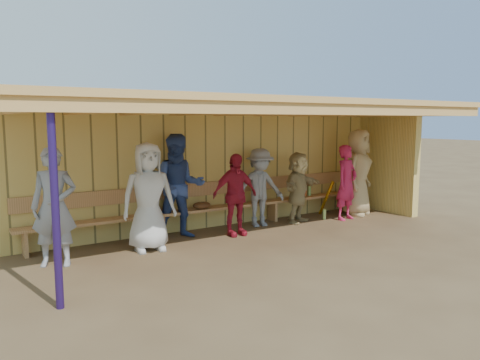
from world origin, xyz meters
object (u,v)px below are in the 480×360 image
at_px(player_h, 358,173).
at_px(bench, 219,202).
at_px(player_a, 54,207).
at_px(player_c, 179,186).
at_px(player_b, 148,197).
at_px(player_f, 298,187).
at_px(player_d, 235,195).
at_px(player_e, 260,188).
at_px(player_g, 347,183).

height_order(player_h, bench, player_h).
distance_m(player_a, player_c, 2.32).
xyz_separation_m(player_b, player_c, (0.79, 0.48, 0.06)).
bearing_deg(player_b, player_a, -171.34).
bearing_deg(player_f, player_d, 163.15).
xyz_separation_m(player_e, bench, (-0.77, 0.31, -0.27)).
bearing_deg(bench, player_g, -16.67).
bearing_deg(player_d, player_g, 0.50).
xyz_separation_m(player_g, player_h, (0.57, 0.22, 0.16)).
xyz_separation_m(player_a, player_b, (1.48, 0.03, 0.01)).
height_order(player_c, player_h, player_h).
relative_size(player_g, player_h, 0.83).
height_order(player_e, player_g, player_g).
relative_size(player_c, player_h, 0.98).
xyz_separation_m(player_a, player_h, (6.56, 0.21, 0.09)).
bearing_deg(player_e, player_h, 5.06).
xyz_separation_m(player_c, player_e, (1.79, -0.01, -0.16)).
relative_size(player_a, bench, 0.23).
bearing_deg(player_a, player_c, 36.82).
bearing_deg(player_e, player_b, -158.21).
distance_m(player_a, bench, 3.40).
relative_size(player_b, player_f, 1.20).
xyz_separation_m(player_c, player_h, (4.30, -0.29, 0.02)).
xyz_separation_m(player_c, player_f, (2.68, -0.15, -0.21)).
xyz_separation_m(player_f, player_g, (1.05, -0.36, 0.07)).
distance_m(player_e, player_g, 2.01).
distance_m(player_h, bench, 3.37).
relative_size(player_b, player_h, 0.92).
bearing_deg(player_c, player_h, 15.57).
relative_size(player_e, player_g, 0.98).
distance_m(player_d, player_h, 3.35).
relative_size(player_a, player_g, 1.09).
height_order(player_b, player_f, player_b).
bearing_deg(player_c, player_a, -147.98).
distance_m(player_e, bench, 0.87).
bearing_deg(player_f, player_b, 160.73).
relative_size(player_a, player_f, 1.19).
bearing_deg(player_d, player_b, -174.08).
bearing_deg(player_h, player_c, 151.91).
xyz_separation_m(player_d, player_h, (3.35, 0.10, 0.20)).
bearing_deg(player_f, player_a, 159.47).
height_order(player_a, player_g, player_a).
bearing_deg(player_f, player_h, -29.59).
height_order(player_e, player_f, player_e).
xyz_separation_m(player_b, bench, (1.80, 0.78, -0.37)).
distance_m(player_g, bench, 2.85).
bearing_deg(player_d, player_f, 10.77).
bearing_deg(player_h, bench, 145.49).
relative_size(player_e, player_h, 0.82).
height_order(player_c, player_d, player_c).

